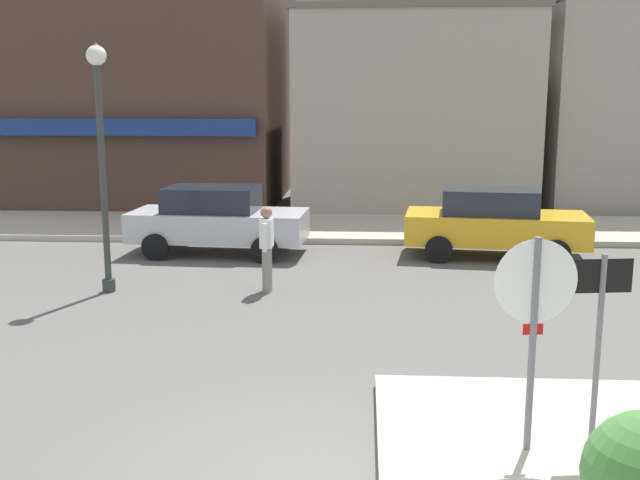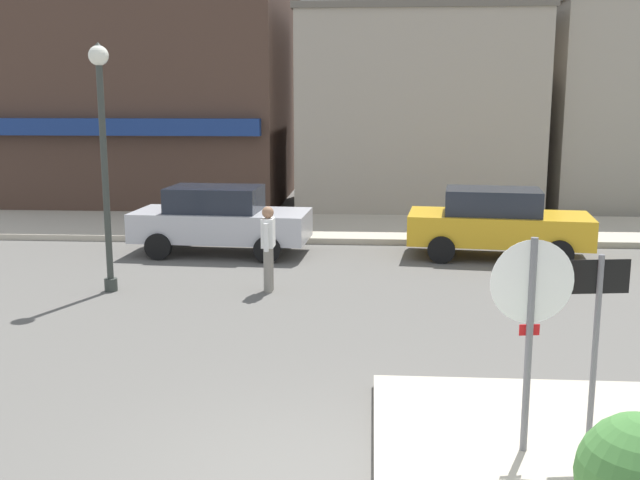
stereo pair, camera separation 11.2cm
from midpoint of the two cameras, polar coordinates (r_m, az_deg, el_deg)
name	(u,v)px [view 1 (the left image)]	position (r m, az deg, el deg)	size (l,w,h in m)	color
kerb_far	(351,228)	(20.37, 2.23, 0.94)	(80.00, 4.00, 0.15)	#B7AD99
stop_sign	(534,317)	(7.51, 15.57, -5.66)	(0.81, 0.14, 2.30)	slate
one_way_sign	(599,330)	(7.93, 20.12, -6.46)	(0.60, 0.10, 2.10)	slate
lamp_post	(100,132)	(14.18, -16.60, 7.86)	(0.36, 0.36, 4.54)	#333833
parked_car_nearest	(217,219)	(17.41, -8.02, 1.58)	(4.10, 2.07, 1.56)	#B7B7BC
parked_car_second	(494,222)	(17.33, 12.94, 1.37)	(4.17, 2.23, 1.56)	gold
pedestrian_crossing_near	(267,246)	(13.90, -4.31, -0.47)	(0.23, 0.55, 1.61)	gray
building_corner_shop	(149,80)	(28.12, -13.00, 11.82)	(9.95, 10.41, 8.35)	#473328
building_storefront_left_near	(410,111)	(25.11, 6.77, 9.77)	(7.48, 6.42, 6.25)	#9E9384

